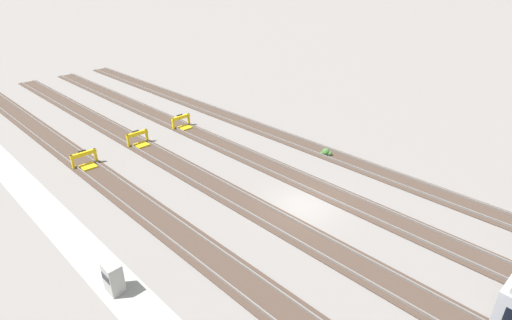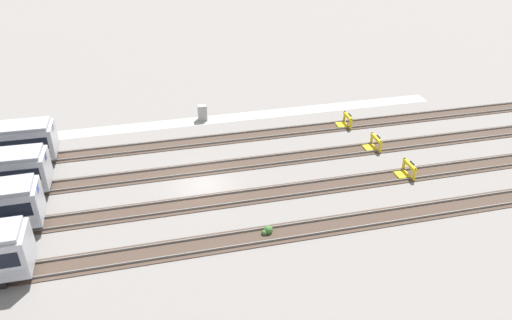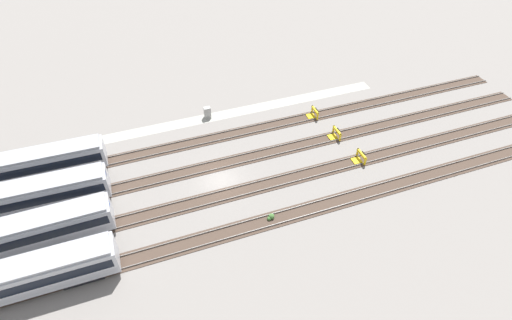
{
  "view_description": "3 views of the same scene",
  "coord_description": "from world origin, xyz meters",
  "px_view_note": "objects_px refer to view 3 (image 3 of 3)",
  "views": [
    {
      "loc": [
        13.37,
        -17.83,
        14.33
      ],
      "look_at": [
        -4.46,
        0.0,
        1.8
      ],
      "focal_mm": 28.0,
      "sensor_mm": 36.0,
      "label": 1
    },
    {
      "loc": [
        3.86,
        34.5,
        22.6
      ],
      "look_at": [
        -4.46,
        0.0,
        1.8
      ],
      "focal_mm": 35.0,
      "sensor_mm": 36.0,
      "label": 2
    },
    {
      "loc": [
        6.96,
        32.06,
        33.36
      ],
      "look_at": [
        -4.46,
        0.0,
        1.8
      ],
      "focal_mm": 28.0,
      "sensor_mm": 36.0,
      "label": 3
    }
  ],
  "objects_px": {
    "subway_car_front_row_right_inner": "(15,236)",
    "bumper_stop_nearest_track": "(313,113)",
    "bumper_stop_near_inner_track": "(335,134)",
    "weed_clump": "(271,217)",
    "subway_car_front_row_rightmost": "(11,281)",
    "subway_car_front_row_left_inner": "(23,167)",
    "bumper_stop_middle_track": "(359,158)",
    "electrical_cabinet": "(207,112)",
    "subway_car_front_row_leftmost": "(19,198)"
  },
  "relations": [
    {
      "from": "subway_car_front_row_right_inner",
      "to": "bumper_stop_nearest_track",
      "type": "xyz_separation_m",
      "value": [
        -36.56,
        -10.14,
        -1.53
      ]
    },
    {
      "from": "bumper_stop_nearest_track",
      "to": "bumper_stop_near_inner_track",
      "type": "distance_m",
      "value": 5.12
    },
    {
      "from": "bumper_stop_nearest_track",
      "to": "weed_clump",
      "type": "height_order",
      "value": "bumper_stop_nearest_track"
    },
    {
      "from": "bumper_stop_near_inner_track",
      "to": "weed_clump",
      "type": "distance_m",
      "value": 16.1
    },
    {
      "from": "subway_car_front_row_right_inner",
      "to": "weed_clump",
      "type": "xyz_separation_m",
      "value": [
        -24.53,
        4.75,
        -1.8
      ]
    },
    {
      "from": "subway_car_front_row_rightmost",
      "to": "bumper_stop_nearest_track",
      "type": "height_order",
      "value": "subway_car_front_row_rightmost"
    },
    {
      "from": "subway_car_front_row_left_inner",
      "to": "bumper_stop_middle_track",
      "type": "relative_size",
      "value": 9.03
    },
    {
      "from": "subway_car_front_row_left_inner",
      "to": "subway_car_front_row_right_inner",
      "type": "relative_size",
      "value": 1.0
    },
    {
      "from": "bumper_stop_nearest_track",
      "to": "weed_clump",
      "type": "xyz_separation_m",
      "value": [
        12.03,
        14.89,
        -0.27
      ]
    },
    {
      "from": "bumper_stop_near_inner_track",
      "to": "electrical_cabinet",
      "type": "bearing_deg",
      "value": -34.06
    },
    {
      "from": "bumper_stop_near_inner_track",
      "to": "weed_clump",
      "type": "relative_size",
      "value": 2.17
    },
    {
      "from": "bumper_stop_middle_track",
      "to": "bumper_stop_nearest_track",
      "type": "bearing_deg",
      "value": -82.3
    },
    {
      "from": "electrical_cabinet",
      "to": "weed_clump",
      "type": "distance_m",
      "value": 19.76
    },
    {
      "from": "subway_car_front_row_leftmost",
      "to": "electrical_cabinet",
      "type": "bearing_deg",
      "value": -156.49
    },
    {
      "from": "bumper_stop_middle_track",
      "to": "subway_car_front_row_leftmost",
      "type": "bearing_deg",
      "value": -7.54
    },
    {
      "from": "subway_car_front_row_rightmost",
      "to": "subway_car_front_row_left_inner",
      "type": "bearing_deg",
      "value": -90.0
    },
    {
      "from": "weed_clump",
      "to": "bumper_stop_nearest_track",
      "type": "bearing_deg",
      "value": -128.94
    },
    {
      "from": "bumper_stop_nearest_track",
      "to": "bumper_stop_near_inner_track",
      "type": "height_order",
      "value": "same"
    },
    {
      "from": "subway_car_front_row_rightmost",
      "to": "weed_clump",
      "type": "bearing_deg",
      "value": -179.18
    },
    {
      "from": "subway_car_front_row_rightmost",
      "to": "bumper_stop_near_inner_track",
      "type": "relative_size",
      "value": 9.0
    },
    {
      "from": "subway_car_front_row_right_inner",
      "to": "subway_car_front_row_rightmost",
      "type": "bearing_deg",
      "value": 90.0
    },
    {
      "from": "subway_car_front_row_rightmost",
      "to": "bumper_stop_middle_track",
      "type": "bearing_deg",
      "value": -172.32
    },
    {
      "from": "subway_car_front_row_rightmost",
      "to": "electrical_cabinet",
      "type": "height_order",
      "value": "subway_car_front_row_rightmost"
    },
    {
      "from": "subway_car_front_row_leftmost",
      "to": "electrical_cabinet",
      "type": "xyz_separation_m",
      "value": [
        -22.71,
        -9.88,
        -1.24
      ]
    },
    {
      "from": "bumper_stop_near_inner_track",
      "to": "bumper_stop_middle_track",
      "type": "bearing_deg",
      "value": 97.39
    },
    {
      "from": "electrical_cabinet",
      "to": "bumper_stop_middle_track",
      "type": "bearing_deg",
      "value": 135.6
    },
    {
      "from": "bumper_stop_middle_track",
      "to": "weed_clump",
      "type": "height_order",
      "value": "bumper_stop_middle_track"
    },
    {
      "from": "subway_car_front_row_left_inner",
      "to": "bumper_stop_nearest_track",
      "type": "relative_size",
      "value": 9.0
    },
    {
      "from": "bumper_stop_near_inner_track",
      "to": "electrical_cabinet",
      "type": "xyz_separation_m",
      "value": [
        14.56,
        -9.84,
        0.29
      ]
    },
    {
      "from": "subway_car_front_row_left_inner",
      "to": "electrical_cabinet",
      "type": "bearing_deg",
      "value": -168.11
    },
    {
      "from": "subway_car_front_row_leftmost",
      "to": "subway_car_front_row_rightmost",
      "type": "relative_size",
      "value": 1.0
    },
    {
      "from": "bumper_stop_middle_track",
      "to": "weed_clump",
      "type": "bearing_deg",
      "value": 19.58
    },
    {
      "from": "subway_car_front_row_left_inner",
      "to": "subway_car_front_row_right_inner",
      "type": "distance_m",
      "value": 10.13
    },
    {
      "from": "subway_car_front_row_left_inner",
      "to": "bumper_stop_near_inner_track",
      "type": "distance_m",
      "value": 37.65
    },
    {
      "from": "subway_car_front_row_right_inner",
      "to": "weed_clump",
      "type": "height_order",
      "value": "subway_car_front_row_right_inner"
    },
    {
      "from": "electrical_cabinet",
      "to": "subway_car_front_row_leftmost",
      "type": "bearing_deg",
      "value": 23.51
    },
    {
      "from": "bumper_stop_nearest_track",
      "to": "bumper_stop_near_inner_track",
      "type": "bearing_deg",
      "value": 98.0
    },
    {
      "from": "bumper_stop_middle_track",
      "to": "bumper_stop_near_inner_track",
      "type": "bearing_deg",
      "value": -82.61
    },
    {
      "from": "bumper_stop_nearest_track",
      "to": "electrical_cabinet",
      "type": "distance_m",
      "value": 14.65
    },
    {
      "from": "subway_car_front_row_right_inner",
      "to": "subway_car_front_row_rightmost",
      "type": "height_order",
      "value": "same"
    },
    {
      "from": "subway_car_front_row_left_inner",
      "to": "weed_clump",
      "type": "distance_m",
      "value": 28.75
    },
    {
      "from": "subway_car_front_row_left_inner",
      "to": "subway_car_front_row_leftmost",
      "type": "bearing_deg",
      "value": 90.0
    },
    {
      "from": "subway_car_front_row_leftmost",
      "to": "bumper_stop_middle_track",
      "type": "xyz_separation_m",
      "value": [
        -37.93,
        5.02,
        -1.53
      ]
    },
    {
      "from": "bumper_stop_middle_track",
      "to": "weed_clump",
      "type": "relative_size",
      "value": 2.17
    },
    {
      "from": "subway_car_front_row_leftmost",
      "to": "electrical_cabinet",
      "type": "relative_size",
      "value": 11.29
    },
    {
      "from": "bumper_stop_middle_track",
      "to": "weed_clump",
      "type": "xyz_separation_m",
      "value": [
        13.4,
        4.77,
        -0.27
      ]
    },
    {
      "from": "subway_car_front_row_right_inner",
      "to": "subway_car_front_row_rightmost",
      "type": "relative_size",
      "value": 1.0
    },
    {
      "from": "weed_clump",
      "to": "bumper_stop_middle_track",
      "type": "bearing_deg",
      "value": -160.42
    },
    {
      "from": "bumper_stop_near_inner_track",
      "to": "subway_car_front_row_rightmost",
      "type": "bearing_deg",
      "value": 15.27
    },
    {
      "from": "subway_car_front_row_leftmost",
      "to": "subway_car_front_row_left_inner",
      "type": "distance_m",
      "value": 5.1
    }
  ]
}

